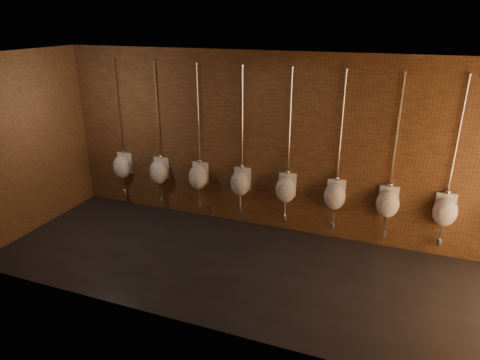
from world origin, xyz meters
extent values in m
plane|color=black|center=(0.00, 0.00, 0.00)|extent=(8.50, 8.50, 0.00)
cube|color=black|center=(0.00, 0.00, 3.20)|extent=(8.50, 3.00, 0.04)
cube|color=brown|center=(0.00, 1.50, 1.60)|extent=(8.50, 0.04, 3.20)
cube|color=brown|center=(0.00, -1.50, 1.60)|extent=(8.50, 0.04, 3.20)
cube|color=brown|center=(-4.25, 0.00, 1.60)|extent=(0.04, 3.00, 3.20)
ellipsoid|color=white|center=(-3.31, 1.36, 0.85)|extent=(0.40, 0.36, 0.49)
cube|color=white|center=(-3.31, 1.48, 0.90)|extent=(0.32, 0.08, 0.44)
cylinder|color=#9E9E9E|center=(-3.31, 1.24, 0.88)|extent=(0.22, 0.04, 0.21)
cylinder|color=white|center=(-3.31, 1.46, 2.02)|extent=(0.03, 0.03, 1.86)
sphere|color=white|center=(-3.31, 1.45, 1.15)|extent=(0.09, 0.09, 0.09)
cylinder|color=white|center=(-3.31, 1.46, 2.95)|extent=(0.06, 0.06, 0.01)
cylinder|color=white|center=(-3.31, 1.36, 0.51)|extent=(0.04, 0.04, 0.30)
cylinder|color=white|center=(-3.31, 1.36, 0.30)|extent=(0.09, 0.09, 0.12)
cylinder|color=white|center=(-3.31, 1.44, 0.30)|extent=(0.04, 0.16, 0.04)
ellipsoid|color=white|center=(-2.45, 1.36, 0.85)|extent=(0.40, 0.36, 0.49)
cube|color=white|center=(-2.45, 1.48, 0.90)|extent=(0.32, 0.08, 0.44)
cylinder|color=#9E9E9E|center=(-2.45, 1.24, 0.88)|extent=(0.22, 0.04, 0.21)
cylinder|color=white|center=(-2.45, 1.46, 2.02)|extent=(0.03, 0.03, 1.86)
sphere|color=white|center=(-2.45, 1.45, 1.15)|extent=(0.09, 0.09, 0.09)
cylinder|color=white|center=(-2.45, 1.46, 2.95)|extent=(0.06, 0.06, 0.01)
cylinder|color=white|center=(-2.45, 1.36, 0.51)|extent=(0.04, 0.04, 0.30)
cylinder|color=white|center=(-2.45, 1.36, 0.30)|extent=(0.09, 0.09, 0.12)
cylinder|color=white|center=(-2.45, 1.44, 0.30)|extent=(0.04, 0.16, 0.04)
ellipsoid|color=white|center=(-1.59, 1.36, 0.85)|extent=(0.40, 0.36, 0.49)
cube|color=white|center=(-1.59, 1.48, 0.90)|extent=(0.32, 0.08, 0.44)
cylinder|color=#9E9E9E|center=(-1.59, 1.24, 0.88)|extent=(0.22, 0.04, 0.21)
cylinder|color=white|center=(-1.59, 1.46, 2.02)|extent=(0.03, 0.03, 1.86)
sphere|color=white|center=(-1.59, 1.45, 1.15)|extent=(0.09, 0.09, 0.09)
cylinder|color=white|center=(-1.59, 1.46, 2.95)|extent=(0.06, 0.06, 0.01)
cylinder|color=white|center=(-1.59, 1.36, 0.51)|extent=(0.04, 0.04, 0.30)
cylinder|color=white|center=(-1.59, 1.36, 0.30)|extent=(0.09, 0.09, 0.12)
cylinder|color=white|center=(-1.59, 1.44, 0.30)|extent=(0.04, 0.16, 0.04)
ellipsoid|color=white|center=(-0.73, 1.36, 0.85)|extent=(0.40, 0.36, 0.49)
cube|color=white|center=(-0.73, 1.48, 0.90)|extent=(0.32, 0.08, 0.44)
cylinder|color=#9E9E9E|center=(-0.73, 1.24, 0.88)|extent=(0.22, 0.04, 0.21)
cylinder|color=white|center=(-0.73, 1.46, 2.02)|extent=(0.03, 0.03, 1.86)
sphere|color=white|center=(-0.73, 1.45, 1.15)|extent=(0.09, 0.09, 0.09)
cylinder|color=white|center=(-0.73, 1.46, 2.95)|extent=(0.06, 0.06, 0.01)
cylinder|color=white|center=(-0.73, 1.36, 0.51)|extent=(0.04, 0.04, 0.30)
cylinder|color=white|center=(-0.73, 1.36, 0.30)|extent=(0.09, 0.09, 0.12)
cylinder|color=white|center=(-0.73, 1.44, 0.30)|extent=(0.04, 0.16, 0.04)
ellipsoid|color=white|center=(0.14, 1.36, 0.85)|extent=(0.40, 0.36, 0.49)
cube|color=white|center=(0.14, 1.48, 0.90)|extent=(0.32, 0.08, 0.44)
cylinder|color=#9E9E9E|center=(0.14, 1.24, 0.88)|extent=(0.22, 0.04, 0.21)
cylinder|color=white|center=(0.14, 1.46, 2.02)|extent=(0.03, 0.03, 1.86)
sphere|color=white|center=(0.14, 1.45, 1.15)|extent=(0.09, 0.09, 0.09)
cylinder|color=white|center=(0.14, 1.46, 2.95)|extent=(0.06, 0.06, 0.01)
cylinder|color=white|center=(0.14, 1.36, 0.51)|extent=(0.04, 0.04, 0.30)
cylinder|color=white|center=(0.14, 1.36, 0.30)|extent=(0.09, 0.09, 0.12)
cylinder|color=white|center=(0.14, 1.44, 0.30)|extent=(0.04, 0.16, 0.04)
ellipsoid|color=white|center=(1.00, 1.36, 0.85)|extent=(0.40, 0.36, 0.49)
cube|color=white|center=(1.00, 1.48, 0.90)|extent=(0.32, 0.08, 0.44)
cylinder|color=#9E9E9E|center=(1.00, 1.24, 0.88)|extent=(0.22, 0.04, 0.21)
cylinder|color=white|center=(1.00, 1.46, 2.02)|extent=(0.03, 0.03, 1.86)
sphere|color=white|center=(1.00, 1.45, 1.15)|extent=(0.09, 0.09, 0.09)
cylinder|color=white|center=(1.00, 1.46, 2.95)|extent=(0.06, 0.06, 0.01)
cylinder|color=white|center=(1.00, 1.36, 0.51)|extent=(0.04, 0.04, 0.30)
cylinder|color=white|center=(1.00, 1.36, 0.30)|extent=(0.09, 0.09, 0.12)
cylinder|color=white|center=(1.00, 1.44, 0.30)|extent=(0.04, 0.16, 0.04)
ellipsoid|color=white|center=(1.86, 1.36, 0.85)|extent=(0.40, 0.36, 0.49)
cube|color=white|center=(1.86, 1.48, 0.90)|extent=(0.32, 0.08, 0.44)
cylinder|color=#9E9E9E|center=(1.86, 1.24, 0.88)|extent=(0.22, 0.04, 0.21)
cylinder|color=white|center=(1.86, 1.46, 2.02)|extent=(0.03, 0.03, 1.86)
sphere|color=white|center=(1.86, 1.45, 1.15)|extent=(0.09, 0.09, 0.09)
cylinder|color=white|center=(1.86, 1.46, 2.95)|extent=(0.06, 0.06, 0.01)
cylinder|color=white|center=(1.86, 1.36, 0.51)|extent=(0.04, 0.04, 0.30)
cylinder|color=white|center=(1.86, 1.36, 0.30)|extent=(0.09, 0.09, 0.12)
cylinder|color=white|center=(1.86, 1.44, 0.30)|extent=(0.04, 0.16, 0.04)
ellipsoid|color=white|center=(2.72, 1.36, 0.85)|extent=(0.40, 0.36, 0.49)
cube|color=white|center=(2.72, 1.48, 0.90)|extent=(0.32, 0.08, 0.44)
cylinder|color=#9E9E9E|center=(2.72, 1.24, 0.88)|extent=(0.22, 0.04, 0.21)
cylinder|color=white|center=(2.72, 1.46, 2.02)|extent=(0.03, 0.03, 1.86)
sphere|color=white|center=(2.72, 1.45, 1.15)|extent=(0.09, 0.09, 0.09)
cylinder|color=white|center=(2.72, 1.46, 2.95)|extent=(0.06, 0.06, 0.01)
cylinder|color=white|center=(2.72, 1.36, 0.51)|extent=(0.04, 0.04, 0.30)
cylinder|color=white|center=(2.72, 1.36, 0.30)|extent=(0.09, 0.09, 0.12)
cylinder|color=white|center=(2.72, 1.44, 0.30)|extent=(0.04, 0.16, 0.04)
camera|label=1|loc=(1.86, -5.48, 3.73)|focal=32.00mm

